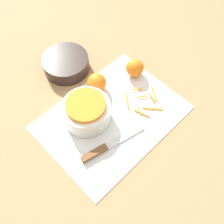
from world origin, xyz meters
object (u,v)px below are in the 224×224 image
object	(u,v)px
bowl_dark	(66,64)
knife	(102,149)
bowl_speckled	(86,111)
orange_right	(97,83)
orange_left	(135,68)

from	to	relation	value
bowl_dark	knife	world-z (taller)	bowl_dark
bowl_speckled	bowl_dark	xyz separation A→B (m)	(0.09, 0.22, -0.02)
orange_right	bowl_speckled	bearing A→B (deg)	-148.08
bowl_dark	orange_right	xyz separation A→B (m)	(0.02, -0.16, 0.01)
orange_right	knife	bearing A→B (deg)	-128.92
bowl_speckled	orange_right	distance (m)	0.13
bowl_speckled	bowl_dark	distance (m)	0.24
knife	orange_right	xyz separation A→B (m)	(0.15, 0.19, 0.03)
bowl_speckled	knife	size ratio (longest dim) A/B	0.68
knife	orange_right	distance (m)	0.24
bowl_speckled	orange_right	size ratio (longest dim) A/B	2.28
orange_right	orange_left	bearing A→B (deg)	-17.75
bowl_dark	knife	bearing A→B (deg)	-111.72
bowl_dark	orange_left	size ratio (longest dim) A/B	2.62
bowl_dark	knife	size ratio (longest dim) A/B	0.75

